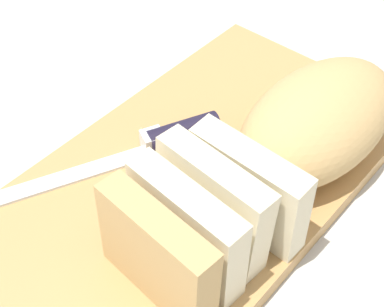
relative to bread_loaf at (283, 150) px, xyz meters
name	(u,v)px	position (x,y,z in m)	size (l,w,h in m)	color
ground_plane	(192,190)	(0.05, -0.06, -0.06)	(3.00, 3.00, 0.00)	beige
cutting_board	(192,183)	(0.05, -0.06, -0.05)	(0.44, 0.24, 0.02)	tan
bread_loaf	(283,150)	(0.00, 0.00, 0.00)	(0.31, 0.12, 0.09)	tan
bread_knife	(150,145)	(0.05, -0.11, -0.03)	(0.29, 0.14, 0.02)	silver
crumb_near_knife	(177,158)	(0.04, -0.09, -0.04)	(0.01, 0.01, 0.01)	tan
crumb_near_loaf	(158,139)	(0.04, -0.12, -0.04)	(0.01, 0.01, 0.01)	tan
crumb_stray_left	(142,130)	(0.04, -0.14, -0.04)	(0.00, 0.00, 0.00)	tan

